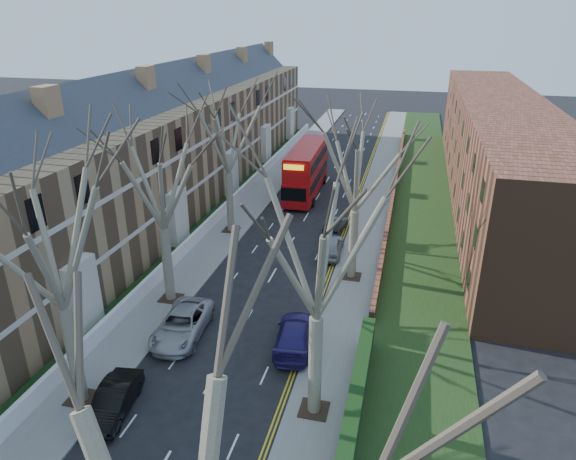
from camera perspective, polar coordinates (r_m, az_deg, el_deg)
The scene contains 17 objects.
pavement_left at distance 55.39m, azimuth -2.78°, elevation 4.31°, with size 3.00×102.00×0.12m, color slate.
pavement_right at distance 53.38m, azimuth 9.69°, elevation 3.26°, with size 3.00×102.00×0.12m, color slate.
terrace_left at distance 49.53m, azimuth -14.18°, elevation 7.96°, with size 9.70×78.00×13.60m.
flats_right at distance 56.34m, azimuth 22.19°, elevation 8.17°, with size 13.97×54.00×10.00m.
front_wall_left at distance 48.60m, azimuth -7.33°, elevation 2.09°, with size 0.30×78.00×1.00m.
grass_verge_right at distance 53.27m, azimuth 14.52°, elevation 2.90°, with size 6.00×102.00×0.06m.
tree_left_mid at distance 24.21m, azimuth -25.15°, elevation 0.57°, with size 10.50×10.50×14.71m.
tree_left_far at distance 32.17m, azimuth -14.30°, elevation 6.74°, with size 10.15×10.15×14.22m.
tree_left_dist at distance 42.73m, azimuth -6.89°, elevation 11.69°, with size 10.50×10.50×14.71m.
tree_right_mid at distance 21.23m, azimuth 3.41°, elevation -0.18°, with size 10.50×10.50×14.71m.
tree_right_far at distance 34.48m, azimuth 7.77°, elevation 8.34°, with size 10.15×10.15×14.22m.
double_decker_bus at distance 54.18m, azimuth 2.07°, elevation 6.56°, with size 3.26×12.07×4.98m.
car_left_mid at distance 27.31m, azimuth -18.81°, elevation -17.51°, with size 1.49×4.28×1.41m, color black.
car_left_far at distance 31.68m, azimuth -11.67°, elevation -10.20°, with size 2.58×5.60×1.56m, color #9B9CA0.
car_right_near at distance 30.19m, azimuth 0.78°, elevation -11.55°, with size 2.13×5.25×1.52m, color navy.
car_right_mid at distance 40.94m, azimuth 4.79°, elevation -1.75°, with size 1.78×4.42×1.51m, color gray.
car_right_far at distance 45.21m, azimuth 5.31°, elevation 0.56°, with size 1.34×3.85×1.27m, color black.
Camera 1 is at (9.13, -11.18, 17.97)m, focal length 32.00 mm.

